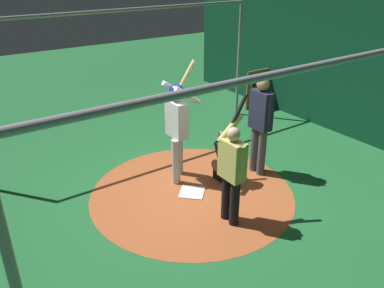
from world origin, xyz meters
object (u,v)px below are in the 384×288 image
(catcher, at_px, (227,161))
(visitor, at_px, (232,169))
(home_plate, at_px, (192,192))
(umpire, at_px, (260,121))
(batter, at_px, (177,123))
(bat_rack, at_px, (263,89))

(catcher, distance_m, visitor, 1.35)
(home_plate, xyz_separation_m, umpire, (-1.46, 0.09, 1.05))
(umpire, bearing_deg, batter, -26.51)
(visitor, xyz_separation_m, bat_rack, (-4.18, -3.61, -0.42))
(home_plate, xyz_separation_m, batter, (-0.09, -0.59, 1.10))
(home_plate, xyz_separation_m, visitor, (-0.03, 0.99, 0.90))
(home_plate, relative_size, catcher, 0.42)
(catcher, distance_m, bat_rack, 4.32)
(home_plate, height_order, umpire, umpire)
(home_plate, bearing_deg, catcher, -179.30)
(batter, height_order, bat_rack, batter)
(umpire, distance_m, bat_rack, 3.91)
(catcher, height_order, umpire, umpire)
(catcher, relative_size, visitor, 0.50)
(home_plate, relative_size, bat_rack, 0.36)
(bat_rack, bearing_deg, batter, 26.23)
(visitor, height_order, bat_rack, visitor)
(catcher, bearing_deg, umpire, 171.85)
(umpire, bearing_deg, catcher, -8.15)
(umpire, relative_size, visitor, 0.95)
(umpire, relative_size, bat_rack, 1.58)
(home_plate, distance_m, batter, 1.25)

